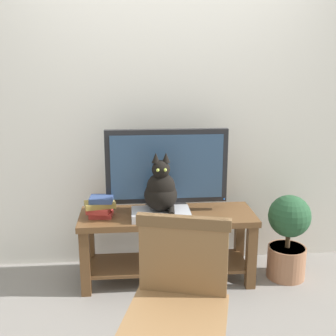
{
  "coord_description": "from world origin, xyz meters",
  "views": [
    {
      "loc": [
        -0.27,
        -2.53,
        1.67
      ],
      "look_at": [
        -0.02,
        0.45,
        0.9
      ],
      "focal_mm": 46.14,
      "sensor_mm": 36.0,
      "label": 1
    }
  ],
  "objects": [
    {
      "name": "wooden_chair",
      "position": [
        -0.06,
        -0.68,
        0.54
      ],
      "size": [
        0.58,
        0.58,
        0.91
      ],
      "color": "olive",
      "rests_on": "ground"
    },
    {
      "name": "back_wall",
      "position": [
        0.0,
        0.91,
        1.4
      ],
      "size": [
        7.0,
        0.12,
        2.8
      ],
      "primitive_type": "cube",
      "color": "silver",
      "rests_on": "ground"
    },
    {
      "name": "ground_plane",
      "position": [
        0.0,
        0.0,
        0.0
      ],
      "size": [
        12.0,
        12.0,
        0.0
      ],
      "primitive_type": "plane",
      "color": "gray"
    },
    {
      "name": "cat",
      "position": [
        -0.07,
        0.4,
        0.76
      ],
      "size": [
        0.24,
        0.28,
        0.44
      ],
      "color": "black",
      "rests_on": "media_box"
    },
    {
      "name": "potted_plant",
      "position": [
        0.91,
        0.45,
        0.35
      ],
      "size": [
        0.32,
        0.32,
        0.67
      ],
      "color": "#9E6B4C",
      "rests_on": "ground"
    },
    {
      "name": "media_box",
      "position": [
        -0.07,
        0.42,
        0.57
      ],
      "size": [
        0.42,
        0.24,
        0.06
      ],
      "color": "#BCBCC1",
      "rests_on": "tv_stand"
    },
    {
      "name": "tv_stand",
      "position": [
        -0.02,
        0.5,
        0.37
      ],
      "size": [
        1.31,
        0.46,
        0.54
      ],
      "color": "brown",
      "rests_on": "ground"
    },
    {
      "name": "tv",
      "position": [
        -0.02,
        0.56,
        0.87
      ],
      "size": [
        0.91,
        0.2,
        0.63
      ],
      "color": "black",
      "rests_on": "tv_stand"
    },
    {
      "name": "book_stack",
      "position": [
        -0.51,
        0.49,
        0.61
      ],
      "size": [
        0.24,
        0.2,
        0.15
      ],
      "color": "#B2332D",
      "rests_on": "tv_stand"
    }
  ]
}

